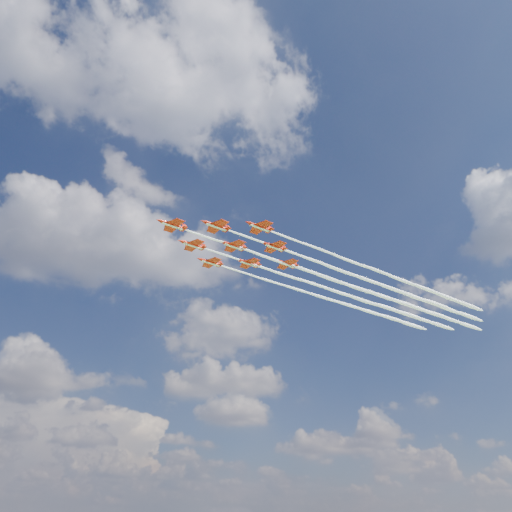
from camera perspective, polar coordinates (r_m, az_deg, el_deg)
The scene contains 9 objects.
jet_lead at distance 172.83m, azimuth 8.59°, elevation -2.61°, with size 117.18×53.44×2.32m.
jet_row2_port at distance 175.52m, azimuth 12.53°, elevation -2.65°, with size 117.18×53.44×2.32m.
jet_row2_starb at distance 183.79m, azimuth 9.48°, elevation -4.13°, with size 117.18×53.44×2.32m.
jet_row3_port at distance 179.02m, azimuth 16.33°, elevation -2.67°, with size 117.18×53.44×2.32m.
jet_row3_centre at distance 186.64m, azimuth 13.18°, elevation -4.14°, with size 117.18×53.44×2.32m.
jet_row3_starb at distance 194.90m, azimuth 10.27°, elevation -5.47°, with size 117.18×53.44×2.32m.
jet_row4_port at distance 190.25m, azimuth 16.74°, elevation -4.13°, with size 117.18×53.44×2.32m.
jet_row4_starb at distance 197.90m, azimuth 13.75°, elevation -5.46°, with size 117.18×53.44×2.32m.
jet_tail at distance 201.59m, azimuth 17.12°, elevation -5.42°, with size 117.18×53.44×2.32m.
Camera 1 is at (-21.65, -133.56, 4.00)m, focal length 35.00 mm.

